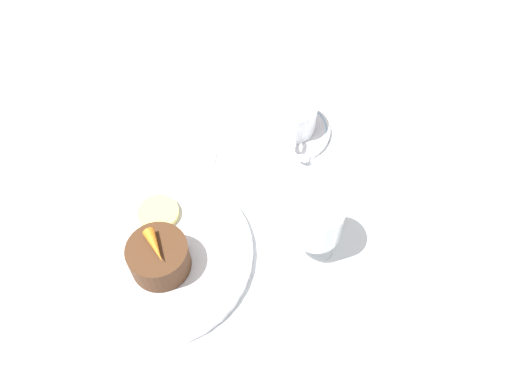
{
  "coord_description": "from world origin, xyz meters",
  "views": [
    {
      "loc": [
        0.33,
        0.12,
        0.64
      ],
      "look_at": [
        -0.08,
        0.12,
        0.04
      ],
      "focal_mm": 35.0,
      "sensor_mm": 36.0,
      "label": 1
    }
  ],
  "objects": [
    {
      "name": "ground_plane",
      "position": [
        0.0,
        0.0,
        0.0
      ],
      "size": [
        3.0,
        3.0,
        0.0
      ],
      "primitive_type": "plane",
      "color": "white"
    },
    {
      "name": "dinner_plate",
      "position": [
        0.01,
        -0.02,
        0.01
      ],
      "size": [
        0.27,
        0.27,
        0.01
      ],
      "color": "white",
      "rests_on": "ground_plane"
    },
    {
      "name": "saucer",
      "position": [
        -0.23,
        0.17,
        0.01
      ],
      "size": [
        0.13,
        0.13,
        0.01
      ],
      "color": "white",
      "rests_on": "ground_plane"
    },
    {
      "name": "coffee_cup",
      "position": [
        -0.23,
        0.17,
        0.04
      ],
      "size": [
        0.1,
        0.08,
        0.05
      ],
      "color": "white",
      "rests_on": "saucer"
    },
    {
      "name": "spoon",
      "position": [
        -0.18,
        0.17,
        0.01
      ],
      "size": [
        0.08,
        0.09,
        0.0
      ],
      "color": "silver",
      "rests_on": "saucer"
    },
    {
      "name": "wine_glass",
      "position": [
        -0.01,
        0.2,
        0.07
      ],
      "size": [
        0.07,
        0.07,
        0.1
      ],
      "color": "silver",
      "rests_on": "ground_plane"
    },
    {
      "name": "fork",
      "position": [
        -0.18,
        -0.02,
        0.0
      ],
      "size": [
        0.04,
        0.18,
        0.01
      ],
      "color": "silver",
      "rests_on": "ground_plane"
    },
    {
      "name": "dessert_cake",
      "position": [
        0.03,
        -0.01,
        0.04
      ],
      "size": [
        0.08,
        0.08,
        0.05
      ],
      "color": "#4C2D19",
      "rests_on": "dinner_plate"
    },
    {
      "name": "carrot_garnish",
      "position": [
        0.03,
        -0.01,
        0.07
      ],
      "size": [
        0.05,
        0.04,
        0.02
      ],
      "color": "orange",
      "rests_on": "dessert_cake"
    },
    {
      "name": "pineapple_slice",
      "position": [
        -0.05,
        -0.03,
        0.02
      ],
      "size": [
        0.06,
        0.06,
        0.01
      ],
      "color": "#EFE075",
      "rests_on": "dinner_plate"
    }
  ]
}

